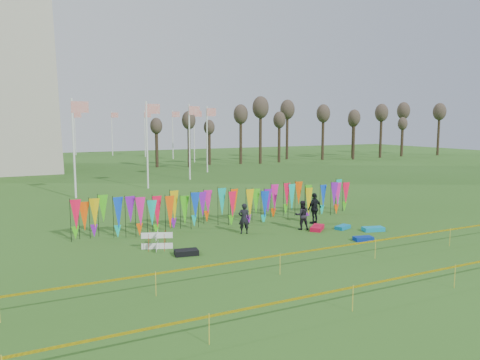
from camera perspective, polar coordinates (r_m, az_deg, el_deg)
name	(u,v)px	position (r m, az deg, el deg)	size (l,w,h in m)	color
ground	(285,252)	(22.64, 5.55, -8.67)	(160.00, 160.00, 0.00)	#274F16
banner_row	(230,204)	(28.27, -1.26, -2.91)	(18.64, 0.64, 2.10)	black
caution_tape_near	(317,251)	(20.09, 9.33, -8.49)	(26.00, 0.02, 0.90)	yellow
caution_tape_far	(390,281)	(17.04, 17.84, -11.63)	(26.00, 0.02, 0.90)	yellow
tree_line	(308,121)	(76.16, 8.33, 7.09)	(53.92, 1.92, 7.84)	#392C1C
box_kite	(157,241)	(23.16, -10.08, -7.30)	(0.77, 0.77, 0.85)	#B5220D
person_left	(244,219)	(25.82, 0.48, -4.72)	(0.62, 0.45, 1.70)	black
person_mid	(302,215)	(27.07, 7.55, -4.25)	(0.81, 0.50, 1.68)	black
person_right	(315,208)	(28.68, 9.08, -3.43)	(1.10, 0.63, 1.88)	black
kite_bag_turquoise	(343,227)	(27.74, 12.41, -5.64)	(1.00, 0.50, 0.20)	#0B78AF
kite_bag_blue	(363,239)	(25.33, 14.79, -6.93)	(0.98, 0.52, 0.21)	#092A94
kite_bag_red	(317,228)	(27.21, 9.40, -5.78)	(1.29, 0.59, 0.24)	red
kite_bag_black	(186,252)	(22.09, -6.56, -8.75)	(1.08, 0.63, 0.25)	black
kite_bag_teal	(373,229)	(27.62, 15.93, -5.77)	(1.19, 0.57, 0.23)	#0D8EBA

